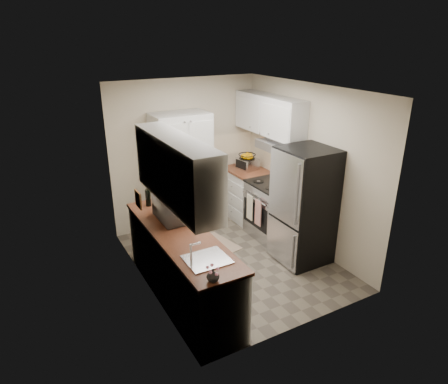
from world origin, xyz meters
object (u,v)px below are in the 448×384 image
at_px(electric_range, 272,209).
at_px(refrigerator, 304,206).
at_px(pantry_cabinet, 182,174).
at_px(toaster_oven, 247,164).
at_px(wine_bottle, 148,196).
at_px(microwave, 173,208).

height_order(electric_range, refrigerator, refrigerator).
relative_size(pantry_cabinet, refrigerator, 1.18).
height_order(electric_range, toaster_oven, electric_range).
relative_size(refrigerator, wine_bottle, 5.76).
height_order(pantry_cabinet, microwave, pantry_cabinet).
bearing_deg(toaster_oven, refrigerator, -101.23).
xyz_separation_m(pantry_cabinet, microwave, (-0.71, -1.36, 0.07)).
xyz_separation_m(refrigerator, wine_bottle, (-1.99, 0.93, 0.22)).
bearing_deg(pantry_cabinet, microwave, -117.66).
height_order(pantry_cabinet, toaster_oven, pantry_cabinet).
bearing_deg(refrigerator, electric_range, 87.52).
distance_m(microwave, wine_bottle, 0.58).
relative_size(electric_range, wine_bottle, 3.83).
distance_m(pantry_cabinet, refrigerator, 2.07).
distance_m(refrigerator, toaster_oven, 1.65).
xyz_separation_m(refrigerator, toaster_oven, (0.07, 1.64, 0.17)).
relative_size(electric_range, toaster_oven, 3.29).
bearing_deg(pantry_cabinet, refrigerator, -56.54).
relative_size(electric_range, refrigerator, 0.66).
distance_m(refrigerator, wine_bottle, 2.21).
height_order(wine_bottle, toaster_oven, wine_bottle).
relative_size(pantry_cabinet, wine_bottle, 6.78).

